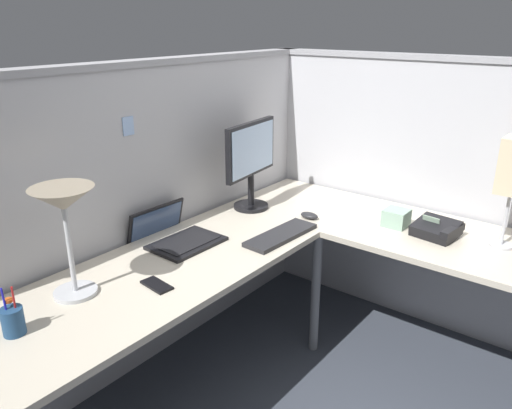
{
  "coord_description": "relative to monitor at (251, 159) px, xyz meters",
  "views": [
    {
      "loc": [
        -1.93,
        -1.06,
        1.75
      ],
      "look_at": [
        -0.13,
        0.35,
        0.91
      ],
      "focal_mm": 35.29,
      "sensor_mm": 36.0,
      "label": 1
    }
  ],
  "objects": [
    {
      "name": "ground_plane",
      "position": [
        -0.2,
        -0.64,
        -1.02
      ],
      "size": [
        6.8,
        6.8,
        0.0
      ],
      "primitive_type": "plane",
      "color": "#383D47"
    },
    {
      "name": "cubicle_wall_back",
      "position": [
        -0.56,
        0.23,
        -0.23
      ],
      "size": [
        2.57,
        0.12,
        1.58
      ],
      "color": "#B2B2B7",
      "rests_on": "ground"
    },
    {
      "name": "cubicle_wall_right",
      "position": [
        0.67,
        -0.9,
        -0.23
      ],
      "size": [
        0.12,
        2.37,
        1.58
      ],
      "color": "#B2B2B7",
      "rests_on": "ground"
    },
    {
      "name": "desk",
      "position": [
        -0.35,
        -0.69,
        -0.39
      ],
      "size": [
        2.35,
        2.15,
        0.73
      ],
      "color": "beige",
      "rests_on": "ground"
    },
    {
      "name": "monitor",
      "position": [
        0.0,
        0.0,
        0.0
      ],
      "size": [
        0.46,
        0.2,
        0.5
      ],
      "color": "black",
      "rests_on": "desk"
    },
    {
      "name": "laptop",
      "position": [
        -0.59,
        0.03,
        -0.27
      ],
      "size": [
        0.35,
        0.39,
        0.22
      ],
      "color": "black",
      "rests_on": "desk"
    },
    {
      "name": "keyboard",
      "position": [
        -0.24,
        -0.38,
        -0.28
      ],
      "size": [
        0.44,
        0.16,
        0.02
      ],
      "primitive_type": "cube",
      "rotation": [
        0.0,
        0.0,
        -0.05
      ],
      "color": "#232326",
      "rests_on": "desk"
    },
    {
      "name": "computer_mouse",
      "position": [
        0.07,
        -0.35,
        -0.28
      ],
      "size": [
        0.06,
        0.1,
        0.03
      ],
      "primitive_type": "ellipsoid",
      "color": "#232326",
      "rests_on": "desk"
    },
    {
      "name": "desk_lamp_dome",
      "position": [
        -1.19,
        -0.06,
        0.07
      ],
      "size": [
        0.24,
        0.24,
        0.44
      ],
      "color": "#B7BABF",
      "rests_on": "desk"
    },
    {
      "name": "pen_cup",
      "position": [
        -1.48,
        -0.13,
        -0.24
      ],
      "size": [
        0.08,
        0.08,
        0.18
      ],
      "color": "navy",
      "rests_on": "desk"
    },
    {
      "name": "cell_phone",
      "position": [
        -0.95,
        -0.26,
        -0.29
      ],
      "size": [
        0.08,
        0.15,
        0.01
      ],
      "primitive_type": "cube",
      "rotation": [
        0.0,
        0.0,
        -0.11
      ],
      "color": "black",
      "rests_on": "desk"
    },
    {
      "name": "office_phone",
      "position": [
        0.25,
        -0.99,
        -0.26
      ],
      "size": [
        0.22,
        0.23,
        0.11
      ],
      "color": "black",
      "rests_on": "desk"
    },
    {
      "name": "tissue_box",
      "position": [
        0.26,
        -0.77,
        -0.25
      ],
      "size": [
        0.12,
        0.12,
        0.09
      ],
      "primitive_type": "cube",
      "color": "#8CAD99",
      "rests_on": "desk"
    },
    {
      "name": "pinned_note_leftmost",
      "position": [
        -0.68,
        0.18,
        0.27
      ],
      "size": [
        0.06,
        0.0,
        0.09
      ],
      "primitive_type": "cube",
      "color": "#99B7E5"
    }
  ]
}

